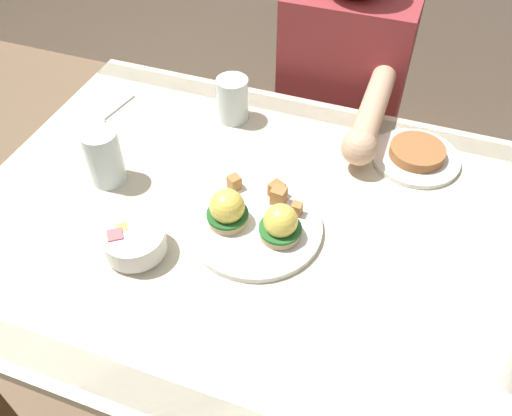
% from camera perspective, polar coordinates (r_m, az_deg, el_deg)
% --- Properties ---
extents(ground_plane, '(6.00, 6.00, 0.00)m').
position_cam_1_polar(ground_plane, '(1.70, -0.13, -18.35)').
color(ground_plane, '#7F664C').
extents(dining_table, '(1.20, 0.90, 0.74)m').
position_cam_1_polar(dining_table, '(1.16, -0.18, -4.93)').
color(dining_table, beige).
rests_on(dining_table, ground_plane).
extents(eggs_benedict_plate, '(0.27, 0.27, 0.09)m').
position_cam_1_polar(eggs_benedict_plate, '(1.05, -0.14, -1.36)').
color(eggs_benedict_plate, white).
rests_on(eggs_benedict_plate, dining_table).
extents(fruit_bowl, '(0.12, 0.12, 0.06)m').
position_cam_1_polar(fruit_bowl, '(1.03, -13.05, -3.57)').
color(fruit_bowl, white).
rests_on(fruit_bowl, dining_table).
extents(fork, '(0.05, 0.16, 0.00)m').
position_cam_1_polar(fork, '(1.40, -15.42, 9.89)').
color(fork, silver).
rests_on(fork, dining_table).
extents(water_glass_near, '(0.08, 0.08, 0.13)m').
position_cam_1_polar(water_glass_near, '(1.18, -15.98, 5.01)').
color(water_glass_near, silver).
rests_on(water_glass_near, dining_table).
extents(water_glass_far, '(0.08, 0.08, 0.11)m').
position_cam_1_polar(water_glass_far, '(1.31, -2.51, 11.34)').
color(water_glass_far, silver).
rests_on(water_glass_far, dining_table).
extents(side_plate, '(0.20, 0.20, 0.04)m').
position_cam_1_polar(side_plate, '(1.26, 16.90, 5.49)').
color(side_plate, white).
rests_on(side_plate, dining_table).
extents(diner_person, '(0.34, 0.54, 1.14)m').
position_cam_1_polar(diner_person, '(1.57, 8.98, 11.38)').
color(diner_person, '#33333D').
rests_on(diner_person, ground_plane).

